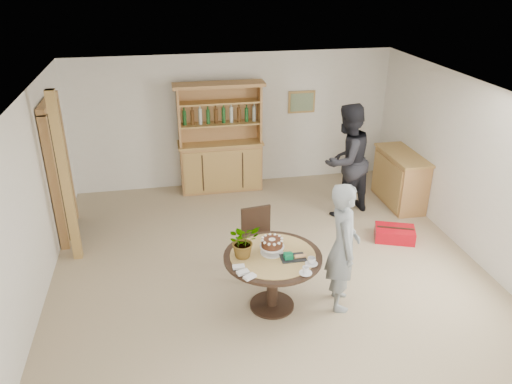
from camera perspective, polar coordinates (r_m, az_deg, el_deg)
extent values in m
plane|color=tan|center=(6.90, 2.13, -10.37)|extent=(7.00, 7.00, 0.00)
cube|color=white|center=(9.47, -2.55, 8.15)|extent=(6.00, 0.04, 2.50)
cube|color=white|center=(6.34, -25.15, -3.18)|extent=(0.04, 7.00, 2.50)
cube|color=white|center=(7.49, 25.26, 1.02)|extent=(0.04, 7.00, 2.50)
cube|color=white|center=(5.82, 2.52, 10.12)|extent=(6.00, 7.00, 0.04)
cube|color=#AA8047|center=(9.63, 5.23, 10.22)|extent=(0.52, 0.03, 0.42)
cube|color=#59724C|center=(9.61, 5.26, 10.19)|extent=(0.44, 0.02, 0.34)
cube|color=black|center=(8.19, -21.63, 2.11)|extent=(0.10, 0.90, 2.10)
cube|color=#B1794B|center=(7.73, -22.04, 0.71)|extent=(0.12, 0.10, 2.10)
cube|color=#B1794B|center=(8.64, -21.00, 3.39)|extent=(0.12, 0.10, 2.10)
cube|color=#B1794B|center=(7.86, -22.73, 9.38)|extent=(0.12, 1.10, 0.10)
cube|color=#AA8047|center=(7.34, -20.98, 1.33)|extent=(0.12, 0.12, 2.50)
cube|color=#B1794B|center=(9.46, -4.02, 2.95)|extent=(1.50, 0.50, 0.90)
cube|color=#AA8047|center=(9.29, -4.11, 5.63)|extent=(1.56, 0.54, 0.04)
cube|color=#B1794B|center=(9.22, -4.29, 9.06)|extent=(1.50, 0.04, 1.06)
cube|color=#B1794B|center=(9.02, -8.82, 8.48)|extent=(0.04, 0.34, 1.06)
cube|color=#B1794B|center=(9.19, 0.40, 9.07)|extent=(0.04, 0.34, 1.06)
cube|color=#AA8047|center=(9.13, -4.14, 7.78)|extent=(1.44, 0.32, 0.03)
cube|color=#AA8047|center=(9.02, -4.22, 10.21)|extent=(1.44, 0.32, 0.03)
cube|color=#B1794B|center=(8.94, -4.28, 12.13)|extent=(1.62, 0.40, 0.06)
cylinder|color=#194C1E|center=(9.04, -7.73, 8.47)|extent=(0.07, 0.07, 0.28)
cylinder|color=#4C2D14|center=(9.05, -6.71, 8.55)|extent=(0.07, 0.07, 0.28)
cylinder|color=#B2BFB2|center=(9.06, -5.69, 8.62)|extent=(0.07, 0.07, 0.28)
cylinder|color=#194C1E|center=(9.07, -4.68, 8.68)|extent=(0.07, 0.07, 0.28)
cylinder|color=#4C2D14|center=(9.09, -3.66, 8.75)|extent=(0.07, 0.07, 0.28)
cylinder|color=#B2BFB2|center=(9.11, -2.65, 8.81)|extent=(0.07, 0.07, 0.28)
cylinder|color=#194C1E|center=(9.14, -1.65, 8.87)|extent=(0.07, 0.07, 0.28)
cylinder|color=#4C2D14|center=(9.16, -0.65, 8.93)|extent=(0.07, 0.07, 0.28)
cube|color=#B1794B|center=(9.21, 16.13, 1.35)|extent=(0.50, 1.20, 0.90)
cube|color=#AA8047|center=(9.04, 16.48, 4.08)|extent=(0.54, 1.26, 0.04)
cylinder|color=black|center=(6.09, 1.93, -7.43)|extent=(1.20, 1.20, 0.04)
cylinder|color=black|center=(6.29, 1.88, -10.27)|extent=(0.14, 0.14, 0.70)
cylinder|color=black|center=(6.50, 1.83, -12.75)|extent=(0.56, 0.56, 0.03)
cylinder|color=tan|center=(6.07, 1.93, -7.23)|extent=(1.04, 1.04, 0.01)
cube|color=black|center=(6.86, 0.50, -6.10)|extent=(0.47, 0.47, 0.04)
cube|color=black|center=(6.89, -0.02, -3.55)|extent=(0.42, 0.09, 0.46)
cube|color=black|center=(6.79, -0.02, -1.92)|extent=(0.42, 0.10, 0.05)
cube|color=black|center=(6.79, -0.44, -8.76)|extent=(0.04, 0.04, 0.44)
cube|color=black|center=(6.89, 2.42, -8.21)|extent=(0.04, 0.04, 0.44)
cube|color=black|center=(7.07, -1.38, -7.23)|extent=(0.04, 0.04, 0.44)
cube|color=black|center=(7.17, 1.37, -6.73)|extent=(0.04, 0.04, 0.44)
cylinder|color=white|center=(6.11, 1.83, -6.90)|extent=(0.28, 0.28, 0.01)
cylinder|color=white|center=(6.09, 1.83, -6.58)|extent=(0.05, 0.05, 0.08)
cylinder|color=white|center=(6.07, 1.84, -6.22)|extent=(0.30, 0.30, 0.01)
cylinder|color=#431F13|center=(6.04, 1.84, -5.81)|extent=(0.26, 0.26, 0.09)
cylinder|color=white|center=(6.02, 1.85, -5.44)|extent=(0.08, 0.08, 0.01)
sphere|color=white|center=(6.04, 2.96, -5.33)|extent=(0.04, 0.04, 0.04)
sphere|color=white|center=(6.09, 2.68, -5.07)|extent=(0.04, 0.04, 0.04)
sphere|color=white|center=(6.12, 2.19, -4.91)|extent=(0.04, 0.04, 0.04)
sphere|color=white|center=(6.12, 1.60, -4.89)|extent=(0.04, 0.04, 0.04)
sphere|color=white|center=(6.09, 1.08, -5.02)|extent=(0.04, 0.04, 0.04)
sphere|color=white|center=(6.05, 0.76, -5.26)|extent=(0.04, 0.04, 0.04)
sphere|color=white|center=(5.99, 0.73, -5.56)|extent=(0.04, 0.04, 0.04)
sphere|color=white|center=(5.95, 1.00, -5.83)|extent=(0.04, 0.04, 0.04)
sphere|color=white|center=(5.92, 1.50, -6.00)|extent=(0.04, 0.04, 0.04)
sphere|color=white|center=(5.92, 2.11, -6.02)|extent=(0.04, 0.04, 0.04)
sphere|color=white|center=(5.94, 2.64, -5.89)|extent=(0.04, 0.04, 0.04)
sphere|color=white|center=(5.99, 2.95, -5.63)|extent=(0.04, 0.04, 0.04)
imported|color=#3F7233|center=(5.95, -1.45, -5.57)|extent=(0.47, 0.44, 0.42)
cube|color=black|center=(6.02, 4.25, -7.51)|extent=(0.30, 0.20, 0.01)
cube|color=#0B693B|center=(5.99, 3.70, -7.30)|extent=(0.10, 0.10, 0.06)
cube|color=#0B693B|center=(5.97, 3.71, -7.01)|extent=(0.11, 0.02, 0.01)
cylinder|color=silver|center=(5.93, 6.34, -8.13)|extent=(0.15, 0.15, 0.01)
imported|color=silver|center=(5.91, 6.36, -7.79)|extent=(0.10, 0.10, 0.08)
cylinder|color=silver|center=(5.77, 5.68, -9.18)|extent=(0.15, 0.15, 0.01)
imported|color=silver|center=(5.75, 5.70, -8.84)|extent=(0.08, 0.08, 0.07)
cube|color=white|center=(5.83, -1.99, -8.54)|extent=(0.14, 0.08, 0.03)
cube|color=white|center=(5.73, -1.50, -9.16)|extent=(0.16, 0.11, 0.03)
cube|color=white|center=(5.66, -0.72, -9.66)|extent=(0.16, 0.14, 0.03)
imported|color=gray|center=(6.17, 9.91, -6.18)|extent=(0.52, 0.68, 1.67)
imported|color=black|center=(8.44, 10.28, 3.56)|extent=(1.18, 1.10, 1.93)
cube|color=#BA0916|center=(8.13, 15.56, -4.62)|extent=(0.70, 0.59, 0.20)
cube|color=black|center=(8.08, 15.65, -3.97)|extent=(0.54, 0.24, 0.01)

